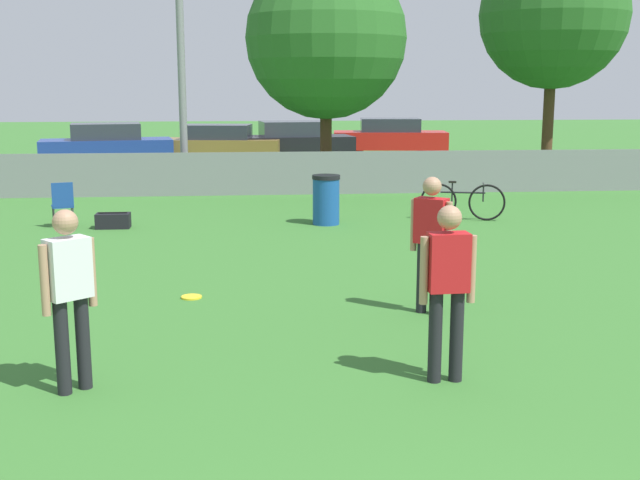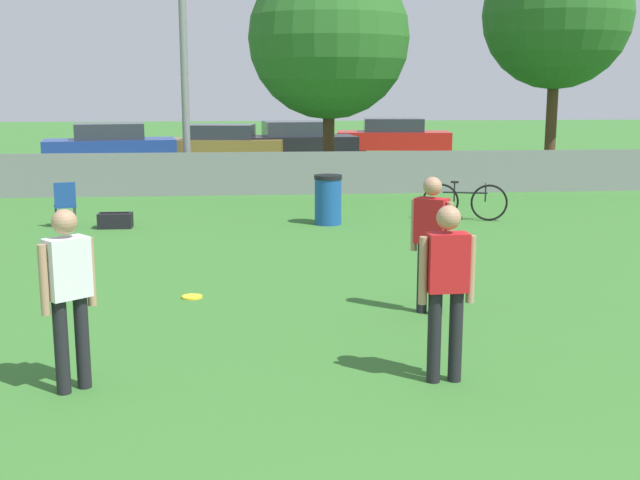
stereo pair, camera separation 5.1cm
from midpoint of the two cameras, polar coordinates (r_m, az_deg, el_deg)
The scene contains 16 objects.
fence_backline at distance 20.62m, azimuth -1.34°, elevation 4.77°, with size 20.18×0.07×1.21m.
light_pole at distance 21.62m, azimuth -10.02°, elevation 15.70°, with size 0.90×0.36×7.75m.
tree_near_pole at distance 22.18m, azimuth 0.37°, elevation 14.15°, with size 4.33×4.33×6.18m.
tree_far_right at distance 24.88m, azimuth 16.23°, elevation 15.12°, with size 4.26×4.26×6.90m.
player_receiver_white at distance 7.61m, azimuth -17.59°, elevation -3.24°, with size 0.43×0.41×1.70m.
player_thrower_red at distance 9.85m, azimuth 7.74°, elevation 0.34°, with size 0.45×0.40×1.70m.
player_defender_red at distance 7.59m, azimuth 8.87°, elevation -2.89°, with size 0.54×0.24×1.70m.
frisbee_disc at distance 10.83m, azimuth -9.26°, elevation -4.02°, with size 0.28×0.28×0.03m.
folding_chair_sideline at distance 16.68m, azimuth -17.92°, elevation 2.58°, with size 0.51×0.51×0.90m.
bicycle_sideline at distance 16.98m, azimuth 10.02°, elevation 2.72°, with size 1.72×0.56×0.82m.
trash_bin at distance 16.20m, azimuth 0.34°, elevation 2.89°, with size 0.57×0.57×1.00m.
gear_bag_sideline at distance 16.34m, azimuth -14.58°, elevation 1.34°, with size 0.66×0.36×0.32m.
parked_car_blue at distance 28.78m, azimuth -14.99°, elevation 6.51°, with size 4.66×2.53×1.48m.
parked_car_tan at distance 29.08m, azimuth -7.34°, elevation 6.75°, with size 4.69×2.27×1.38m.
parked_car_dark at distance 29.61m, azimuth -2.04°, elevation 6.99°, with size 4.55×2.35×1.47m.
parked_car_red at distance 32.90m, azimuth 4.95°, elevation 7.33°, with size 4.71×2.26×1.44m.
Camera 1 is at (-1.42, -2.45, 2.80)m, focal length 45.00 mm.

